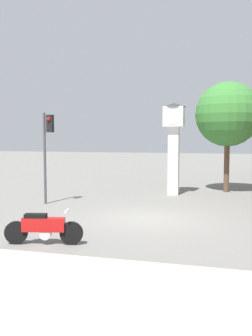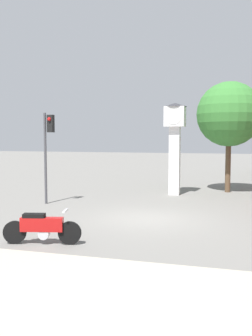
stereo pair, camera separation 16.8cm
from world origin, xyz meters
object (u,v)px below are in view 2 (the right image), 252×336
motorcycle (42,228)px  clock_tower (175,134)px  street_tree (229,114)px  traffic_light (48,142)px

motorcycle → clock_tower: bearing=64.4°
clock_tower → motorcycle: bearing=-102.6°
motorcycle → street_tree: bearing=54.4°
motorcycle → street_tree: size_ratio=0.36×
clock_tower → traffic_light: (-5.26, -4.37, -0.36)m
street_tree → motorcycle: bearing=-112.7°
street_tree → clock_tower: bearing=-147.5°
motorcycle → clock_tower: clock_tower is taller
clock_tower → traffic_light: 6.85m
clock_tower → traffic_light: bearing=-140.3°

